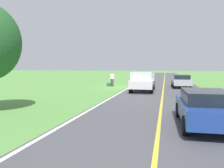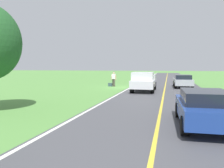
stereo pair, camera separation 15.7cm
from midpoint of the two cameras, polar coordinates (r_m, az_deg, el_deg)
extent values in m
plane|color=#568E42|center=(24.94, 1.51, -0.85)|extent=(200.00, 200.00, 0.00)
cube|color=#47474C|center=(24.39, 12.83, -1.07)|extent=(7.76, 120.00, 0.00)
cube|color=silver|center=(24.72, 4.23, -0.90)|extent=(0.16, 117.60, 0.00)
cube|color=gold|center=(24.39, 12.83, -1.07)|extent=(0.14, 117.60, 0.00)
cylinder|color=#4C473D|center=(25.81, 0.06, 0.31)|extent=(0.18, 0.18, 0.88)
cylinder|color=#4C473D|center=(26.11, -0.25, 0.36)|extent=(0.18, 0.18, 0.88)
cube|color=white|center=(25.92, -0.10, 1.95)|extent=(0.42, 0.28, 0.58)
sphere|color=tan|center=(25.90, -0.10, 2.84)|extent=(0.23, 0.23, 0.23)
sphere|color=#4C564C|center=(25.90, -0.10, 3.01)|extent=(0.20, 0.20, 0.20)
cube|color=#234C2D|center=(26.11, 0.03, 2.03)|extent=(0.33, 0.22, 0.44)
cylinder|color=tan|center=(25.83, 0.44, 1.69)|extent=(0.10, 0.10, 0.58)
cylinder|color=tan|center=(25.98, -0.66, 1.71)|extent=(0.10, 0.10, 0.58)
cube|color=#384C56|center=(26.06, -1.01, -0.18)|extent=(0.47, 0.23, 0.40)
cube|color=silver|center=(21.37, 7.74, 0.24)|extent=(2.05, 5.42, 0.70)
cube|color=silver|center=(20.15, 7.44, 2.01)|extent=(1.86, 2.18, 0.72)
cube|color=black|center=(20.15, 7.44, 2.21)|extent=(1.69, 1.31, 0.43)
cube|color=silver|center=(22.35, 10.41, 1.87)|extent=(0.13, 3.02, 0.45)
cube|color=silver|center=(22.51, 5.63, 1.94)|extent=(0.13, 3.02, 0.45)
cube|color=silver|center=(23.92, 8.33, 2.06)|extent=(1.84, 0.12, 0.45)
cylinder|color=black|center=(19.59, 9.87, -1.19)|extent=(0.31, 0.80, 0.80)
cylinder|color=black|center=(19.78, 4.65, -1.09)|extent=(0.31, 0.80, 0.80)
cylinder|color=black|center=(22.88, 10.34, -0.40)|extent=(0.31, 0.80, 0.80)
cylinder|color=black|center=(23.03, 5.86, -0.31)|extent=(0.31, 0.80, 0.80)
cube|color=navy|center=(9.43, 22.17, -6.08)|extent=(1.99, 4.46, 0.62)
cube|color=black|center=(9.15, 22.49, -2.98)|extent=(1.70, 2.43, 0.46)
cylinder|color=black|center=(10.74, 16.30, -6.35)|extent=(0.26, 0.67, 0.66)
cylinder|color=black|center=(11.00, 25.16, -6.34)|extent=(0.26, 0.67, 0.66)
cylinder|color=black|center=(8.01, 17.88, -10.07)|extent=(0.26, 0.67, 0.66)
cube|color=#B2B7C1|center=(25.97, 17.12, 0.58)|extent=(1.98, 4.45, 0.62)
cube|color=black|center=(25.74, 17.19, 1.75)|extent=(1.70, 2.42, 0.46)
cylinder|color=black|center=(27.32, 15.07, 0.16)|extent=(0.26, 0.67, 0.66)
cylinder|color=black|center=(27.47, 18.60, 0.10)|extent=(0.26, 0.67, 0.66)
cylinder|color=black|center=(24.53, 15.43, -0.32)|extent=(0.26, 0.67, 0.66)
cylinder|color=black|center=(24.70, 19.34, -0.38)|extent=(0.26, 0.67, 0.66)
camera|label=1|loc=(0.08, -90.35, -0.03)|focal=35.72mm
camera|label=2|loc=(0.08, 89.65, 0.03)|focal=35.72mm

